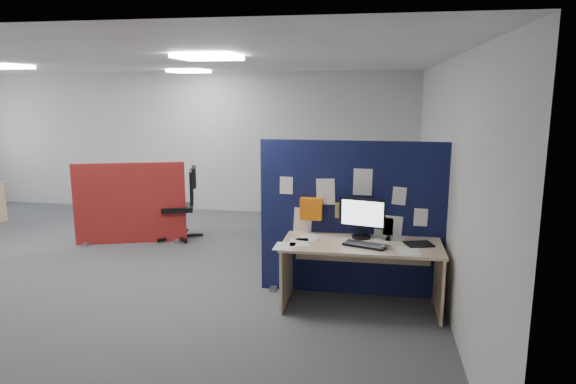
# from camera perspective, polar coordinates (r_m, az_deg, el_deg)

# --- Properties ---
(floor) EXTENTS (9.00, 9.00, 0.00)m
(floor) POSITION_cam_1_polar(r_m,az_deg,el_deg) (7.51, -20.51, -7.69)
(floor) COLOR #515459
(floor) RESTS_ON ground
(ceiling) EXTENTS (9.00, 7.00, 0.02)m
(ceiling) POSITION_cam_1_polar(r_m,az_deg,el_deg) (7.15, -22.01, 13.29)
(ceiling) COLOR white
(ceiling) RESTS_ON wall_back
(wall_back) EXTENTS (9.00, 0.02, 2.70)m
(wall_back) POSITION_cam_1_polar(r_m,az_deg,el_deg) (10.35, -11.33, 5.46)
(wall_back) COLOR silver
(wall_back) RESTS_ON floor
(wall_right) EXTENTS (0.02, 7.00, 2.70)m
(wall_right) POSITION_cam_1_polar(r_m,az_deg,el_deg) (6.25, 17.01, 1.60)
(wall_right) COLOR silver
(wall_right) RESTS_ON floor
(ceiling_lights) EXTENTS (4.10, 4.10, 0.04)m
(ceiling_lights) POSITION_cam_1_polar(r_m,az_deg,el_deg) (7.58, -17.10, 13.20)
(ceiling_lights) COLOR white
(ceiling_lights) RESTS_ON ceiling
(navy_divider) EXTENTS (2.17, 0.30, 1.79)m
(navy_divider) POSITION_cam_1_polar(r_m,az_deg,el_deg) (5.92, 7.25, -3.02)
(navy_divider) COLOR #10173B
(navy_divider) RESTS_ON floor
(main_desk) EXTENTS (1.70, 0.76, 0.73)m
(main_desk) POSITION_cam_1_polar(r_m,az_deg,el_deg) (5.67, 8.16, -7.23)
(main_desk) COLOR #D8BB8A
(main_desk) RESTS_ON floor
(monitor_main) EXTENTS (0.50, 0.21, 0.44)m
(monitor_main) POSITION_cam_1_polar(r_m,az_deg,el_deg) (5.72, 8.20, -2.69)
(monitor_main) COLOR black
(monitor_main) RESTS_ON main_desk
(keyboard) EXTENTS (0.48, 0.32, 0.02)m
(keyboard) POSITION_cam_1_polar(r_m,az_deg,el_deg) (5.48, 8.58, -5.85)
(keyboard) COLOR black
(keyboard) RESTS_ON main_desk
(mouse) EXTENTS (0.11, 0.08, 0.03)m
(mouse) POSITION_cam_1_polar(r_m,az_deg,el_deg) (5.43, 10.84, -6.06)
(mouse) COLOR gray
(mouse) RESTS_ON main_desk
(paper_tray) EXTENTS (0.33, 0.29, 0.01)m
(paper_tray) POSITION_cam_1_polar(r_m,az_deg,el_deg) (5.65, 14.33, -5.63)
(paper_tray) COLOR black
(paper_tray) RESTS_ON main_desk
(red_divider) EXTENTS (1.62, 0.57, 1.26)m
(red_divider) POSITION_cam_1_polar(r_m,az_deg,el_deg) (8.30, -17.13, -1.29)
(red_divider) COLOR maroon
(red_divider) RESTS_ON floor
(office_chair) EXTENTS (0.76, 0.72, 1.14)m
(office_chair) POSITION_cam_1_polar(r_m,az_deg,el_deg) (8.35, -11.41, -0.76)
(office_chair) COLOR black
(office_chair) RESTS_ON floor
(desk_papers) EXTENTS (1.51, 0.84, 0.00)m
(desk_papers) POSITION_cam_1_polar(r_m,az_deg,el_deg) (5.61, 6.49, -5.53)
(desk_papers) COLOR white
(desk_papers) RESTS_ON main_desk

